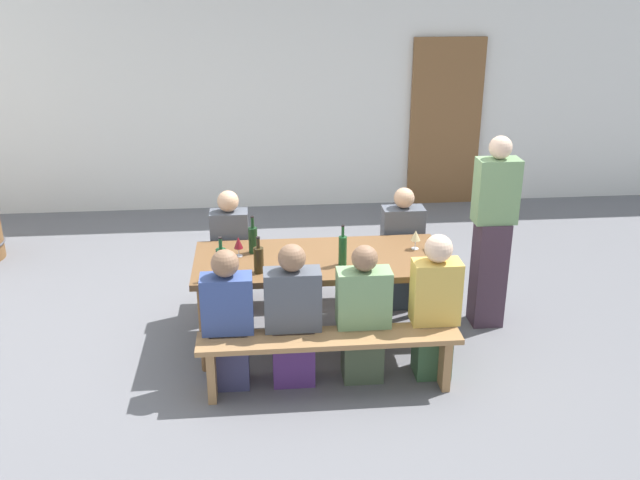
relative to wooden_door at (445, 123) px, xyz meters
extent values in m
plane|color=slate|center=(-1.91, -3.48, -1.05)|extent=(24.00, 24.00, 0.00)
cube|color=silver|center=(-1.91, 0.14, 0.55)|extent=(14.00, 0.20, 3.20)
cube|color=brown|center=(0.00, 0.00, 0.00)|extent=(0.90, 0.06, 2.10)
cube|color=brown|center=(-1.91, -3.48, -0.33)|extent=(2.00, 0.87, 0.05)
cylinder|color=brown|center=(-2.83, -3.86, -0.70)|extent=(0.07, 0.07, 0.70)
cylinder|color=brown|center=(-0.99, -3.86, -0.70)|extent=(0.07, 0.07, 0.70)
cylinder|color=brown|center=(-2.83, -3.11, -0.70)|extent=(0.07, 0.07, 0.70)
cylinder|color=brown|center=(-0.99, -3.11, -0.70)|extent=(0.07, 0.07, 0.70)
cube|color=#9E7247|center=(-1.91, -4.22, -0.62)|extent=(1.90, 0.30, 0.04)
cube|color=#9E7247|center=(-2.76, -4.22, -0.84)|extent=(0.06, 0.24, 0.41)
cube|color=#9E7247|center=(-1.06, -4.22, -0.84)|extent=(0.06, 0.24, 0.41)
cube|color=#9E7247|center=(-1.91, -2.75, -0.62)|extent=(1.90, 0.30, 0.04)
cube|color=#9E7247|center=(-2.76, -2.75, -0.84)|extent=(0.06, 0.24, 0.41)
cube|color=#9E7247|center=(-1.06, -2.75, -0.84)|extent=(0.06, 0.24, 0.41)
cylinder|color=#143319|center=(-2.44, -3.33, -0.19)|extent=(0.07, 0.07, 0.21)
cylinder|color=#143319|center=(-2.44, -3.33, -0.04)|extent=(0.03, 0.03, 0.09)
cylinder|color=black|center=(-2.44, -3.33, 0.01)|extent=(0.03, 0.03, 0.01)
cylinder|color=#194723|center=(-2.68, -3.80, -0.18)|extent=(0.08, 0.08, 0.23)
cylinder|color=#194723|center=(-2.68, -3.80, -0.03)|extent=(0.03, 0.03, 0.08)
cylinder|color=black|center=(-2.68, -3.80, 0.02)|extent=(0.03, 0.03, 0.01)
cylinder|color=#332814|center=(-2.40, -3.73, -0.20)|extent=(0.08, 0.08, 0.20)
cylinder|color=#332814|center=(-2.40, -3.73, -0.06)|extent=(0.03, 0.03, 0.08)
cylinder|color=black|center=(-2.40, -3.73, -0.02)|extent=(0.03, 0.03, 0.01)
cylinder|color=#194723|center=(-1.75, -3.64, -0.18)|extent=(0.06, 0.06, 0.23)
cylinder|color=#194723|center=(-1.75, -3.64, -0.03)|extent=(0.02, 0.02, 0.08)
cylinder|color=black|center=(-1.75, -3.64, 0.02)|extent=(0.02, 0.02, 0.01)
cylinder|color=silver|center=(-1.05, -3.86, -0.30)|extent=(0.06, 0.06, 0.01)
cylinder|color=silver|center=(-1.05, -3.86, -0.26)|extent=(0.01, 0.01, 0.07)
cone|color=beige|center=(-1.05, -3.86, -0.18)|extent=(0.07, 0.07, 0.09)
cylinder|color=silver|center=(-1.12, -3.38, -0.30)|extent=(0.06, 0.06, 0.01)
cylinder|color=silver|center=(-1.12, -3.38, -0.26)|extent=(0.01, 0.01, 0.07)
cone|color=beige|center=(-1.12, -3.38, -0.18)|extent=(0.08, 0.08, 0.09)
cylinder|color=silver|center=(-2.56, -3.40, -0.30)|extent=(0.06, 0.06, 0.01)
cylinder|color=silver|center=(-2.56, -3.40, -0.26)|extent=(0.01, 0.01, 0.06)
cone|color=maroon|center=(-2.56, -3.40, -0.18)|extent=(0.07, 0.07, 0.10)
cube|color=#3D3C60|center=(-2.64, -4.07, -0.83)|extent=(0.28, 0.24, 0.45)
cube|color=#384C8C|center=(-2.64, -4.07, -0.38)|extent=(0.37, 0.20, 0.43)
sphere|color=#846047|center=(-2.64, -4.07, -0.07)|extent=(0.20, 0.20, 0.20)
cube|color=#502C6C|center=(-2.17, -4.07, -0.83)|extent=(0.31, 0.24, 0.45)
cube|color=#4C515B|center=(-2.17, -4.07, -0.37)|extent=(0.41, 0.20, 0.45)
sphere|color=#846047|center=(-2.17, -4.07, -0.05)|extent=(0.20, 0.20, 0.20)
cube|color=#414E37|center=(-1.65, -4.07, -0.83)|extent=(0.30, 0.24, 0.45)
cube|color=#729966|center=(-1.65, -4.07, -0.38)|extent=(0.39, 0.20, 0.44)
sphere|color=#846047|center=(-1.65, -4.07, -0.07)|extent=(0.19, 0.19, 0.19)
cube|color=#345636|center=(-1.11, -4.07, -0.83)|extent=(0.26, 0.24, 0.45)
cube|color=gold|center=(-1.11, -4.07, -0.36)|extent=(0.35, 0.20, 0.48)
sphere|color=beige|center=(-1.11, -4.07, -0.01)|extent=(0.21, 0.21, 0.21)
cube|color=#4C354C|center=(-2.64, -2.90, -0.83)|extent=(0.24, 0.24, 0.45)
cube|color=#4C515B|center=(-2.64, -2.90, -0.35)|extent=(0.33, 0.20, 0.51)
sphere|color=tan|center=(-2.64, -2.90, 0.00)|extent=(0.18, 0.18, 0.18)
cube|color=#313B43|center=(-1.12, -2.90, -0.83)|extent=(0.27, 0.24, 0.45)
cube|color=#4C515B|center=(-1.12, -2.90, -0.35)|extent=(0.37, 0.20, 0.49)
sphere|color=tan|center=(-1.12, -2.90, -0.02)|extent=(0.18, 0.18, 0.18)
cube|color=#412D3C|center=(-0.45, -3.30, -0.58)|extent=(0.26, 0.24, 0.94)
cube|color=#729966|center=(-0.45, -3.30, 0.15)|extent=(0.35, 0.20, 0.54)
sphere|color=beige|center=(-0.45, -3.30, 0.52)|extent=(0.19, 0.19, 0.19)
camera|label=1|loc=(-2.40, -8.67, 1.90)|focal=39.83mm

